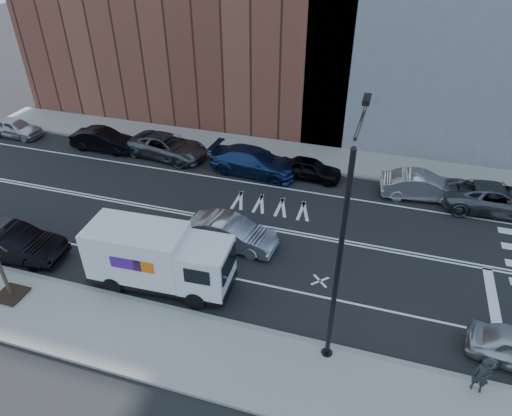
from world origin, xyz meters
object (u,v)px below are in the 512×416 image
Objects in this scene: far_parked_a at (15,127)px; far_parked_b at (103,140)px; pedestrian at (482,375)px; driving_sedan at (231,233)px; fedex_van at (159,257)px.

far_parked_a is 0.90× the size of far_parked_b.
far_parked_b is at bearing 161.41° from pedestrian.
driving_sedan is (12.33, -7.65, 0.02)m from far_parked_b.
driving_sedan is 2.98× the size of pedestrian.
pedestrian is at bearing -111.50° from far_parked_a.
fedex_van is at bearing 155.12° from driving_sedan.
far_parked_a is 7.63m from far_parked_b.
fedex_van reaches higher than pedestrian.
pedestrian is (31.24, -13.17, 0.23)m from far_parked_a.
fedex_van is 21.18m from far_parked_a.
fedex_van is 1.45× the size of far_parked_b.
driving_sedan is at bearing -122.15° from far_parked_b.
far_parked_a is (-17.84, 11.37, -0.87)m from fedex_van.
fedex_van is 15.28m from far_parked_b.
fedex_van reaches higher than far_parked_a.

